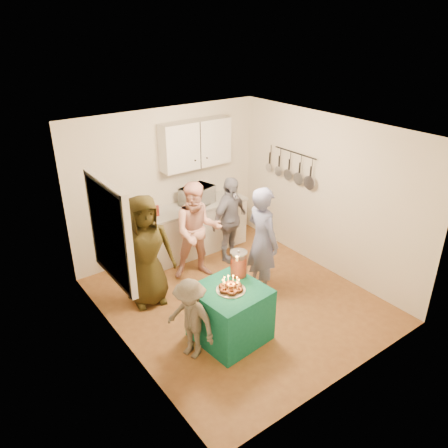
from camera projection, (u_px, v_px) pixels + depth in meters
floor at (238, 300)px, 6.67m from camera, size 4.00×4.00×0.00m
ceiling at (240, 131)px, 5.55m from camera, size 4.00×4.00×0.00m
back_wall at (168, 183)px, 7.57m from camera, size 3.60×3.60×0.00m
left_wall at (119, 262)px, 5.15m from camera, size 4.00×4.00×0.00m
right_wall at (326, 195)px, 7.07m from camera, size 4.00×4.00×0.00m
window_night at (109, 233)px, 5.28m from camera, size 0.04×1.00×1.20m
counter at (189, 231)px, 7.83m from camera, size 2.20×0.58×0.86m
countertop at (188, 208)px, 7.63m from camera, size 2.24×0.62×0.05m
upper_cabinet at (196, 144)px, 7.45m from camera, size 1.30×0.30×0.80m
pot_rack at (293, 167)px, 7.41m from camera, size 0.12×1.00×0.60m
microwave at (197, 196)px, 7.67m from camera, size 0.66×0.53×0.32m
party_table at (230, 314)px, 5.74m from camera, size 0.93×0.93×0.76m
donut_cake at (231, 284)px, 5.52m from camera, size 0.38×0.38×0.18m
punch_jar at (239, 264)px, 5.81m from camera, size 0.22×0.22×0.34m
man_birthday at (262, 241)px, 6.55m from camera, size 0.45×0.65×1.73m
woman_back_left at (146, 251)px, 6.29m from camera, size 0.93×0.70×1.71m
woman_back_center at (197, 231)px, 6.96m from camera, size 0.98×0.89×1.64m
woman_back_right at (230, 220)px, 7.46m from camera, size 0.97×0.62×1.53m
child_near_left at (191, 319)px, 5.36m from camera, size 0.61×0.80×1.10m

